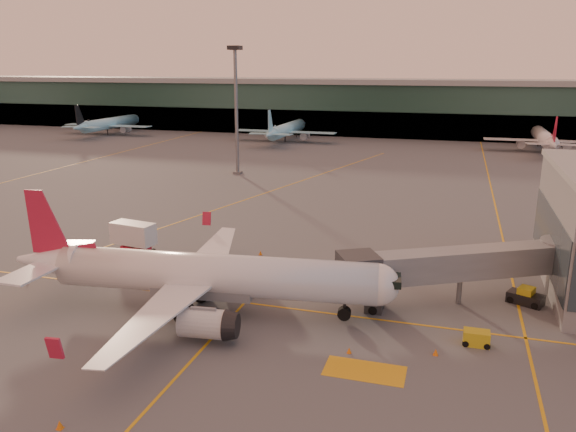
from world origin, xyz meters
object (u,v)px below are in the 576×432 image
(main_airplane, at_px, (202,276))
(pushback_tug, at_px, (526,297))
(catering_truck, at_px, (134,237))
(gpu_cart, at_px, (476,338))

(main_airplane, xyz_separation_m, pushback_tug, (28.58, 10.45, -2.87))
(catering_truck, bearing_deg, pushback_tug, 6.32)
(gpu_cart, bearing_deg, catering_truck, 163.01)
(catering_truck, distance_m, gpu_cart, 40.07)
(catering_truck, xyz_separation_m, gpu_cart, (38.38, -11.38, -1.71))
(catering_truck, distance_m, pushback_tug, 43.08)
(main_airplane, relative_size, catering_truck, 6.55)
(gpu_cart, bearing_deg, pushback_tug, 64.45)
(main_airplane, bearing_deg, pushback_tug, 13.03)
(main_airplane, relative_size, gpu_cart, 16.65)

